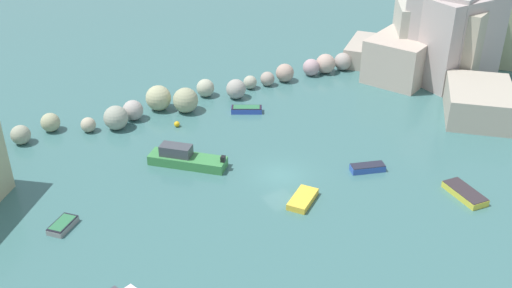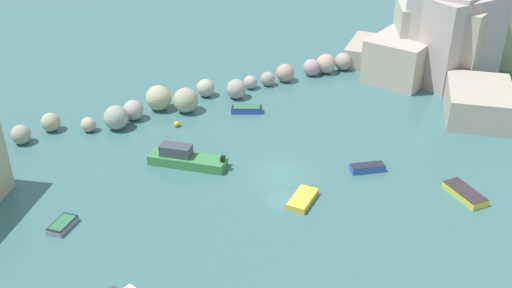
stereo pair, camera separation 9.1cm
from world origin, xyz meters
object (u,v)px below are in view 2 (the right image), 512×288
at_px(moored_boat_3, 185,158).
at_px(channel_buoy, 177,124).
at_px(moored_boat_0, 303,199).
at_px(moored_boat_4, 368,168).
at_px(moored_boat_5, 465,193).
at_px(moored_boat_6, 247,109).
at_px(moored_boat_1, 63,225).

bearing_deg(moored_boat_3, channel_buoy, -62.82).
bearing_deg(moored_boat_0, channel_buoy, -113.22).
height_order(moored_boat_4, moored_boat_5, moored_boat_4).
relative_size(moored_boat_4, moored_boat_6, 0.95).
relative_size(channel_buoy, moored_boat_3, 0.09).
height_order(channel_buoy, moored_boat_4, moored_boat_4).
xyz_separation_m(moored_boat_0, moored_boat_5, (11.56, -5.81, 0.03)).
bearing_deg(moored_boat_4, channel_buoy, -36.39).
bearing_deg(moored_boat_0, moored_boat_5, 118.73).
xyz_separation_m(moored_boat_3, moored_boat_4, (12.97, -8.71, -0.34)).
relative_size(moored_boat_3, moored_boat_4, 1.96).
distance_m(moored_boat_1, moored_boat_6, 23.37).
bearing_deg(channel_buoy, moored_boat_0, -78.66).
distance_m(channel_buoy, moored_boat_5, 27.05).
relative_size(moored_boat_0, moored_boat_3, 0.57).
distance_m(moored_boat_0, moored_boat_3, 11.28).
distance_m(moored_boat_0, moored_boat_5, 12.94).
bearing_deg(moored_boat_6, moored_boat_3, 63.74).
bearing_deg(moored_boat_1, moored_boat_4, 127.25).
bearing_deg(moored_boat_0, moored_boat_3, -94.77).
distance_m(moored_boat_4, moored_boat_5, 8.06).
xyz_separation_m(moored_boat_1, moored_boat_5, (28.63, -11.91, 0.02)).
relative_size(moored_boat_5, moored_boat_6, 1.20).
distance_m(moored_boat_0, moored_boat_6, 16.61).
xyz_separation_m(moored_boat_1, moored_boat_4, (24.44, -5.02, 0.04)).
distance_m(channel_buoy, moored_boat_0, 17.08).
bearing_deg(moored_boat_5, moored_boat_3, 54.37).
relative_size(moored_boat_0, moored_boat_6, 1.07).
xyz_separation_m(moored_boat_4, moored_boat_5, (4.19, -6.88, -0.01)).
relative_size(moored_boat_0, moored_boat_4, 1.12).
height_order(moored_boat_1, moored_boat_3, moored_boat_3).
bearing_deg(channel_buoy, moored_boat_1, -142.16).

